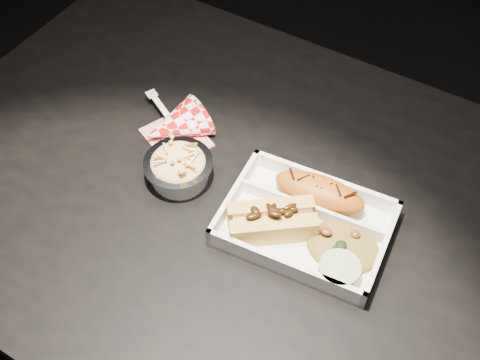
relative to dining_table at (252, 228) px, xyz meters
name	(u,v)px	position (x,y,z in m)	size (l,w,h in m)	color
dining_table	(252,228)	(0.00, 0.00, 0.00)	(1.20, 0.80, 0.75)	black
food_tray	(305,226)	(0.10, -0.01, 0.10)	(0.27, 0.20, 0.04)	white
fried_pastry	(319,192)	(0.10, 0.04, 0.12)	(0.15, 0.06, 0.05)	#C05E13
hotdog	(272,220)	(0.06, -0.04, 0.12)	(0.14, 0.13, 0.06)	#E6B34E
fried_rice_mound	(344,242)	(0.17, -0.02, 0.11)	(0.11, 0.09, 0.03)	olive
cupcake_liner	(339,272)	(0.18, -0.07, 0.11)	(0.06, 0.06, 0.03)	#AFC494
foil_coleslaw_cup	(178,166)	(-0.12, -0.03, 0.12)	(0.11, 0.11, 0.07)	silver
napkin_fork	(174,126)	(-0.19, 0.05, 0.11)	(0.17, 0.15, 0.10)	red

